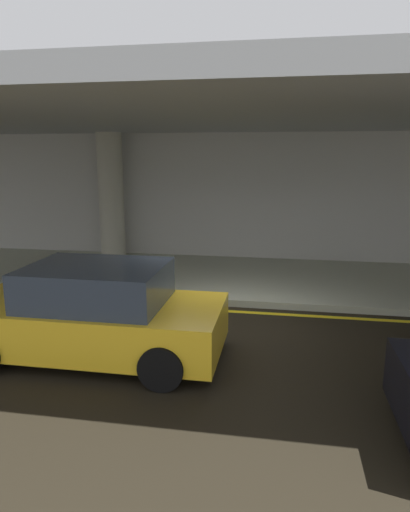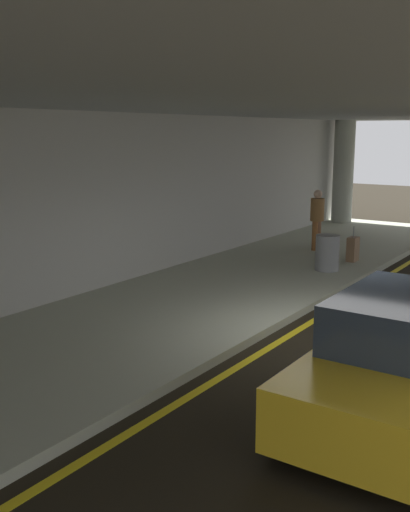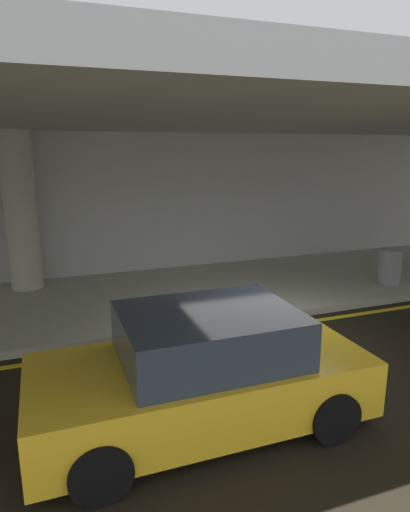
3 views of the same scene
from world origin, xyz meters
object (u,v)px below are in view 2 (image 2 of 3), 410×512
Objects in this scene: support_column_left_mid at (343,172)px; car_yellow_taxi at (408,361)px; traveler_with_luggage at (317,216)px; suitcase_upright_primary at (353,249)px; trash_bin_steel at (327,253)px.

car_yellow_taxi is (-13.85, -6.39, -1.26)m from support_column_left_mid.
suitcase_upright_primary is at bearing 164.10° from traveler_with_luggage.
car_yellow_taxi is 7.21m from trash_bin_steel.
car_yellow_taxi is 4.82× the size of trash_bin_steel.
car_yellow_taxi reaches higher than trash_bin_steel.
car_yellow_taxi is at bearing -155.23° from support_column_left_mid.
support_column_left_mid reaches higher than traveler_with_luggage.
support_column_left_mid is 4.06× the size of suitcase_upright_primary.
trash_bin_steel is at bearing 136.07° from traveler_with_luggage.
trash_bin_steel is at bearing 34.61° from car_yellow_taxi.
suitcase_upright_primary is at bearing 29.15° from car_yellow_taxi.
support_column_left_mid is 0.89× the size of car_yellow_taxi.
traveler_with_luggage is 1.78m from suitcase_upright_primary.
support_column_left_mid is at bearing 28.71° from car_yellow_taxi.
support_column_left_mid is 15.31m from car_yellow_taxi.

